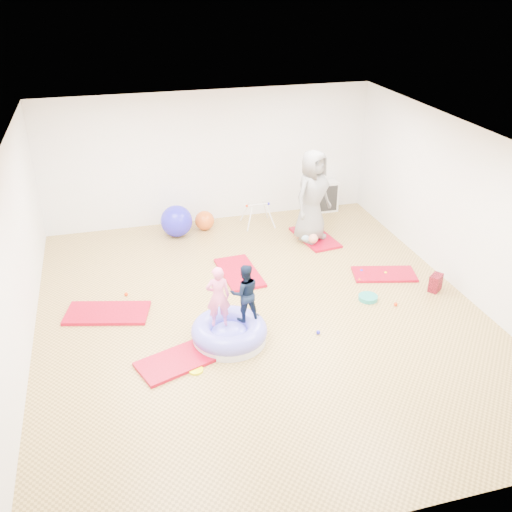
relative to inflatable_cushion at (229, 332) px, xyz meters
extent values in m
cube|color=tan|center=(0.65, 0.58, -0.14)|extent=(7.00, 8.00, 0.01)
cube|color=white|center=(0.65, 0.58, 2.66)|extent=(7.00, 8.00, 0.01)
cube|color=white|center=(0.65, 4.58, 1.26)|extent=(7.00, 0.01, 2.80)
cube|color=white|center=(0.65, -3.42, 1.26)|extent=(7.00, 0.01, 2.80)
cube|color=white|center=(-2.85, 0.58, 1.26)|extent=(0.01, 8.00, 2.80)
cube|color=white|center=(4.15, 0.58, 1.26)|extent=(0.01, 8.00, 2.80)
cube|color=#B8062E|center=(-0.78, -0.31, -0.11)|extent=(1.36, 0.99, 0.05)
cube|color=#B8062E|center=(-1.74, 1.21, -0.11)|extent=(1.43, 0.96, 0.05)
cube|color=#B8062E|center=(0.64, 1.96, -0.11)|extent=(0.71, 1.29, 0.05)
cube|color=#B8062E|center=(3.16, 1.21, -0.12)|extent=(1.22, 0.81, 0.05)
cube|color=#B8062E|center=(2.49, 3.01, -0.11)|extent=(0.76, 1.29, 0.05)
cylinder|color=white|center=(0.00, 0.00, -0.08)|extent=(1.10, 1.10, 0.12)
torus|color=#6768F0|center=(0.00, 0.00, 0.04)|extent=(1.14, 1.14, 0.30)
ellipsoid|color=#6768F0|center=(0.00, 0.00, -0.03)|extent=(0.60, 0.60, 0.27)
imported|color=pink|center=(-0.14, 0.05, 0.67)|extent=(0.37, 0.27, 0.96)
imported|color=black|center=(0.27, 0.08, 0.64)|extent=(0.46, 0.37, 0.91)
imported|color=slate|center=(2.37, 2.95, 0.83)|extent=(1.07, 0.96, 1.85)
ellipsoid|color=#9ED2F9|center=(2.31, 2.82, 0.03)|extent=(0.40, 0.26, 0.23)
sphere|color=#EA9376|center=(2.31, 2.63, 0.05)|extent=(0.19, 0.19, 0.19)
sphere|color=#231ED8|center=(1.34, -0.20, -0.11)|extent=(0.06, 0.06, 0.06)
sphere|color=#EE3205|center=(2.86, 0.21, -0.11)|extent=(0.06, 0.06, 0.06)
sphere|color=#EE3205|center=(2.62, 1.11, -0.11)|extent=(0.06, 0.06, 0.06)
sphere|color=#F2FF00|center=(3.19, 1.23, -0.11)|extent=(0.06, 0.06, 0.06)
sphere|color=#231ED8|center=(2.80, 1.42, -0.11)|extent=(0.06, 0.06, 0.06)
sphere|color=#EE3205|center=(-1.41, 1.72, -0.11)|extent=(0.06, 0.06, 0.06)
sphere|color=#231ED8|center=(-0.21, 3.90, 0.19)|extent=(0.65, 0.65, 0.65)
sphere|color=#D4571C|center=(0.40, 4.05, 0.07)|extent=(0.41, 0.41, 0.41)
cylinder|color=silver|center=(1.31, 3.75, 0.12)|extent=(0.19, 0.19, 0.49)
cylinder|color=silver|center=(1.31, 4.17, 0.12)|extent=(0.19, 0.19, 0.49)
cylinder|color=silver|center=(1.77, 3.75, 0.12)|extent=(0.19, 0.19, 0.49)
cylinder|color=silver|center=(1.77, 4.17, 0.12)|extent=(0.19, 0.19, 0.49)
cylinder|color=silver|center=(1.54, 3.96, 0.34)|extent=(0.48, 0.03, 0.03)
sphere|color=#EE3205|center=(1.30, 3.96, 0.34)|extent=(0.06, 0.06, 0.06)
sphere|color=#231ED8|center=(1.78, 3.96, 0.34)|extent=(0.06, 0.06, 0.06)
cube|color=silver|center=(3.17, 4.38, 0.20)|extent=(0.69, 0.33, 0.69)
cube|color=#242424|center=(3.17, 4.21, 0.20)|extent=(0.59, 0.02, 0.59)
cube|color=silver|center=(3.17, 4.33, 0.20)|extent=(0.02, 0.23, 0.61)
cube|color=silver|center=(3.17, 4.33, 0.20)|extent=(0.61, 0.23, 0.02)
cylinder|color=teal|center=(2.51, 0.52, -0.10)|extent=(0.32, 0.32, 0.07)
cube|color=red|center=(3.75, 0.50, 0.01)|extent=(0.30, 0.29, 0.30)
cylinder|color=#F2FF00|center=(-0.61, -0.59, -0.12)|extent=(0.21, 0.21, 0.03)
camera|label=1|loc=(-1.47, -6.88, 4.89)|focal=40.00mm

